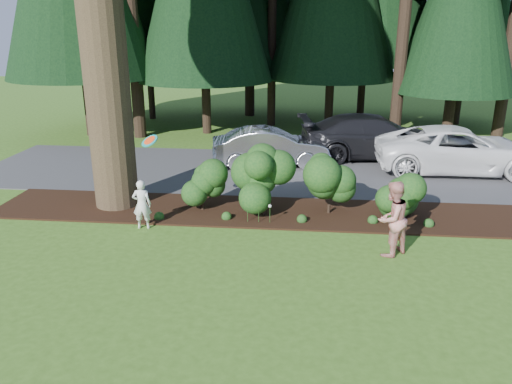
# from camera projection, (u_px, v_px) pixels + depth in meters

# --- Properties ---
(ground) EXTENTS (80.00, 80.00, 0.00)m
(ground) POSITION_uv_depth(u_px,v_px,m) (262.00, 265.00, 11.16)
(ground) COLOR #355819
(ground) RESTS_ON ground
(mulch_bed) EXTENTS (16.00, 2.50, 0.05)m
(mulch_bed) POSITION_uv_depth(u_px,v_px,m) (272.00, 212.00, 14.22)
(mulch_bed) COLOR black
(mulch_bed) RESTS_ON ground
(driveway) EXTENTS (22.00, 6.00, 0.03)m
(driveway) POSITION_uv_depth(u_px,v_px,m) (280.00, 171.00, 18.23)
(driveway) COLOR #38383A
(driveway) RESTS_ON ground
(shrub_row) EXTENTS (6.53, 1.60, 1.61)m
(shrub_row) POSITION_uv_depth(u_px,v_px,m) (300.00, 188.00, 13.79)
(shrub_row) COLOR #123B15
(shrub_row) RESTS_ON ground
(lily_cluster) EXTENTS (0.69, 0.09, 0.57)m
(lily_cluster) POSITION_uv_depth(u_px,v_px,m) (259.00, 206.00, 13.29)
(lily_cluster) COLOR #123B15
(lily_cluster) RESTS_ON ground
(car_silver_wagon) EXTENTS (4.54, 2.33, 1.43)m
(car_silver_wagon) POSITION_uv_depth(u_px,v_px,m) (270.00, 147.00, 18.67)
(car_silver_wagon) COLOR #B7B7BC
(car_silver_wagon) RESTS_ON driveway
(car_white_suv) EXTENTS (5.85, 2.72, 1.62)m
(car_white_suv) POSITION_uv_depth(u_px,v_px,m) (459.00, 150.00, 17.87)
(car_white_suv) COLOR white
(car_white_suv) RESTS_ON driveway
(car_dark_suv) EXTENTS (6.18, 3.23, 1.71)m
(car_dark_suv) POSITION_uv_depth(u_px,v_px,m) (373.00, 137.00, 19.77)
(car_dark_suv) COLOR black
(car_dark_suv) RESTS_ON driveway
(child) EXTENTS (0.52, 0.37, 1.32)m
(child) POSITION_uv_depth(u_px,v_px,m) (142.00, 204.00, 12.97)
(child) COLOR silver
(child) RESTS_ON ground
(adult) EXTENTS (1.09, 1.08, 1.78)m
(adult) POSITION_uv_depth(u_px,v_px,m) (392.00, 219.00, 11.38)
(adult) COLOR red
(adult) RESTS_ON ground
(frisbee) EXTENTS (0.50, 0.42, 0.37)m
(frisbee) POSITION_uv_depth(u_px,v_px,m) (150.00, 141.00, 12.69)
(frisbee) COLOR teal
(frisbee) RESTS_ON ground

